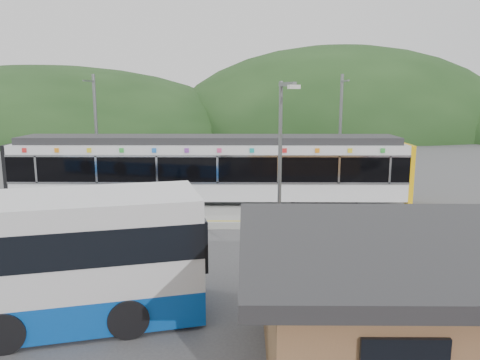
{
  "coord_description": "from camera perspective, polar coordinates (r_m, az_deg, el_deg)",
  "views": [
    {
      "loc": [
        1.48,
        -18.24,
        5.94
      ],
      "look_at": [
        1.32,
        1.0,
        2.36
      ],
      "focal_mm": 35.0,
      "sensor_mm": 36.0,
      "label": 1
    }
  ],
  "objects": [
    {
      "name": "station_shelter",
      "position": [
        11.18,
        25.01,
        -13.61
      ],
      "size": [
        9.2,
        6.2,
        3.0
      ],
      "color": "brown",
      "rests_on": "ground"
    },
    {
      "name": "platform",
      "position": [
        22.35,
        -3.36,
        -4.49
      ],
      "size": [
        26.0,
        3.2,
        0.3
      ],
      "primitive_type": "cube",
      "color": "#9E9E99",
      "rests_on": "ground"
    },
    {
      "name": "lamp_post",
      "position": [
        14.84,
        4.92,
        2.05
      ],
      "size": [
        0.45,
        1.15,
        6.31
      ],
      "rotation": [
        0.0,
        0.0,
        0.33
      ],
      "color": "slate",
      "rests_on": "ground"
    },
    {
      "name": "catenary_mast_west",
      "position": [
        28.2,
        -17.12,
        5.42
      ],
      "size": [
        0.18,
        1.8,
        7.0
      ],
      "color": "slate",
      "rests_on": "ground"
    },
    {
      "name": "catenary_mast_east",
      "position": [
        27.46,
        12.11,
        5.52
      ],
      "size": [
        0.18,
        1.8,
        7.0
      ],
      "color": "slate",
      "rests_on": "ground"
    },
    {
      "name": "yellow_line",
      "position": [
        21.06,
        -3.59,
        -5.0
      ],
      "size": [
        26.0,
        0.1,
        0.01
      ],
      "primitive_type": "cube",
      "color": "yellow",
      "rests_on": "platform"
    },
    {
      "name": "hills",
      "position": [
        24.72,
        11.45,
        -3.58
      ],
      "size": [
        146.0,
        149.0,
        26.0
      ],
      "color": "#1E3D19",
      "rests_on": "ground"
    },
    {
      "name": "train",
      "position": [
        24.61,
        -3.69,
        1.46
      ],
      "size": [
        20.44,
        3.01,
        3.74
      ],
      "color": "black",
      "rests_on": "ground"
    },
    {
      "name": "ground",
      "position": [
        19.24,
        -4.0,
        -7.47
      ],
      "size": [
        120.0,
        120.0,
        0.0
      ],
      "primitive_type": "plane",
      "color": "#4C4C4F",
      "rests_on": "ground"
    }
  ]
}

